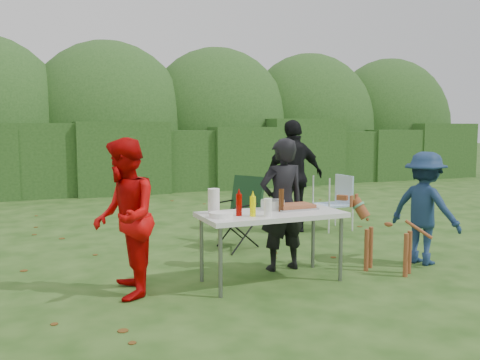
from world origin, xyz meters
name	(u,v)px	position (x,y,z in m)	size (l,w,h in m)	color
ground	(252,280)	(0.00, 0.00, 0.00)	(80.00, 80.00, 0.00)	#1E4211
hedge_row	(120,158)	(0.00, 8.00, 0.85)	(22.00, 1.40, 1.70)	#23471C
shrub_backdrop	(109,128)	(0.00, 9.60, 1.60)	(20.00, 2.60, 3.20)	#3D6628
folding_table	(271,217)	(0.17, -0.11, 0.69)	(1.50, 0.70, 0.74)	silver
person_cook	(282,205)	(0.48, 0.25, 0.75)	(0.55, 0.36, 1.50)	black
person_red_jacket	(125,218)	(-1.33, 0.02, 0.77)	(0.74, 0.58, 1.53)	#C10606
person_black_puffy	(294,176)	(1.62, 2.03, 0.87)	(1.02, 0.42, 1.74)	black
child	(425,208)	(2.17, -0.18, 0.67)	(0.87, 0.50, 1.34)	#162C4E
dog	(388,236)	(1.53, -0.32, 0.41)	(0.87, 0.35, 0.83)	brown
camping_chair	(238,212)	(0.44, 1.45, 0.48)	(0.60, 0.60, 0.97)	#18391D
lawn_chair	(333,202)	(2.30, 1.97, 0.44)	(0.51, 0.51, 0.87)	#5C9BDC
food_tray	(294,208)	(0.49, -0.02, 0.75)	(0.45, 0.30, 0.02)	#B7B7BA
focaccia_bread	(294,206)	(0.49, -0.02, 0.78)	(0.40, 0.26, 0.04)	#A85C38
mustard_bottle	(253,206)	(-0.11, -0.25, 0.84)	(0.06, 0.06, 0.20)	#F8F800
ketchup_bottle	(239,205)	(-0.22, -0.16, 0.85)	(0.06, 0.06, 0.22)	#900500
beer_bottle	(281,200)	(0.29, -0.10, 0.86)	(0.06, 0.06, 0.24)	#47230F
paper_towel_roll	(214,201)	(-0.41, 0.05, 0.87)	(0.12, 0.12, 0.26)	white
cup_stack	(268,207)	(0.03, -0.31, 0.83)	(0.08, 0.08, 0.18)	white
pasta_bowl	(273,205)	(0.28, 0.08, 0.79)	(0.26, 0.26, 0.10)	silver
plate_stack	(221,215)	(-0.42, -0.18, 0.77)	(0.24, 0.24, 0.05)	white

